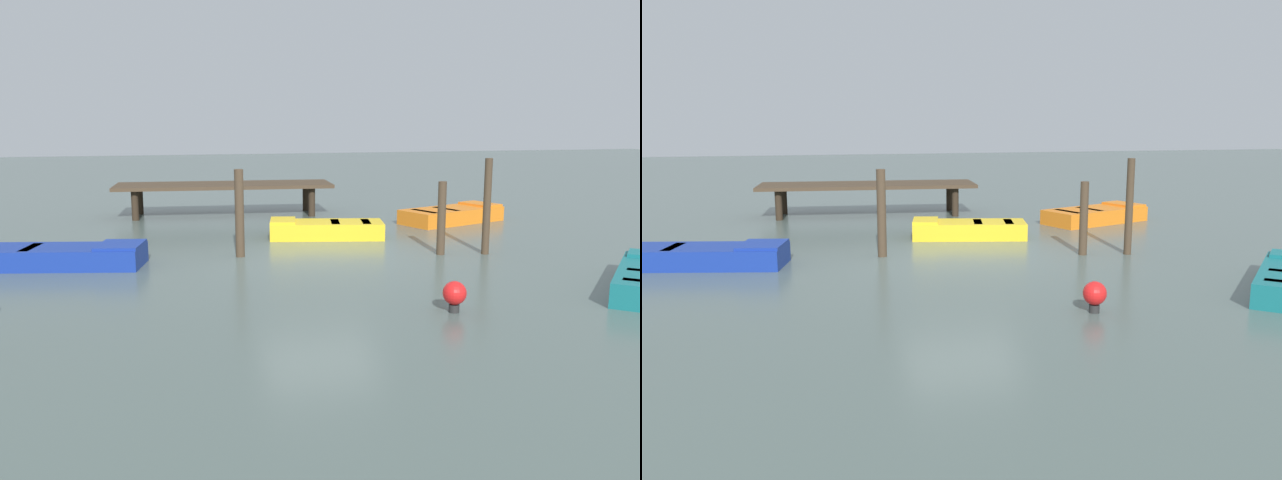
{
  "view_description": "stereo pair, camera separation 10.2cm",
  "coord_description": "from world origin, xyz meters",
  "views": [
    {
      "loc": [
        -3.34,
        -13.34,
        2.9
      ],
      "look_at": [
        0.0,
        0.0,
        0.35
      ],
      "focal_mm": 37.24,
      "sensor_mm": 36.0,
      "label": 1
    },
    {
      "loc": [
        -3.24,
        -13.37,
        2.9
      ],
      "look_at": [
        0.0,
        0.0,
        0.35
      ],
      "focal_mm": 37.24,
      "sensor_mm": 36.0,
      "label": 2
    }
  ],
  "objects": [
    {
      "name": "mooring_piling_center",
      "position": [
        -1.64,
        0.37,
        0.92
      ],
      "size": [
        0.19,
        0.19,
        1.84
      ],
      "primitive_type": "cylinder",
      "color": "#423323",
      "rests_on": "ground_plane"
    },
    {
      "name": "rowboat_blue",
      "position": [
        -5.44,
        0.31,
        0.22
      ],
      "size": [
        3.9,
        1.86,
        0.46
      ],
      "rotation": [
        0.0,
        0.0,
        6.07
      ],
      "color": "navy",
      "rests_on": "ground_plane"
    },
    {
      "name": "rowboat_orange",
      "position": [
        4.72,
        3.6,
        0.22
      ],
      "size": [
        3.2,
        2.19,
        0.46
      ],
      "rotation": [
        0.0,
        0.0,
        0.36
      ],
      "color": "orange",
      "rests_on": "ground_plane"
    },
    {
      "name": "mooring_piling_near_right",
      "position": [
        3.51,
        -0.62,
        1.03
      ],
      "size": [
        0.16,
        0.16,
        2.05
      ],
      "primitive_type": "cylinder",
      "color": "#423323",
      "rests_on": "ground_plane"
    },
    {
      "name": "rowboat_yellow",
      "position": [
        0.67,
        2.09,
        0.22
      ],
      "size": [
        2.89,
        1.61,
        0.46
      ],
      "rotation": [
        0.0,
        0.0,
        2.93
      ],
      "color": "gold",
      "rests_on": "ground_plane"
    },
    {
      "name": "dock_segment",
      "position": [
        -1.32,
        6.52,
        0.85
      ],
      "size": [
        6.5,
        2.37,
        0.95
      ],
      "rotation": [
        0.0,
        0.0,
        -0.09
      ],
      "color": "#423323",
      "rests_on": "ground_plane"
    },
    {
      "name": "mooring_piling_far_left",
      "position": [
        2.55,
        -0.45,
        0.78
      ],
      "size": [
        0.18,
        0.18,
        1.57
      ],
      "primitive_type": "cylinder",
      "color": "#423323",
      "rests_on": "ground_plane"
    },
    {
      "name": "ground_plane",
      "position": [
        0.0,
        0.0,
        0.0
      ],
      "size": [
        80.0,
        80.0,
        0.0
      ],
      "primitive_type": "plane",
      "color": "#4C5B56"
    },
    {
      "name": "marker_buoy",
      "position": [
        0.97,
        -4.47,
        0.29
      ],
      "size": [
        0.36,
        0.36,
        0.48
      ],
      "color": "#262626",
      "rests_on": "ground_plane"
    }
  ]
}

